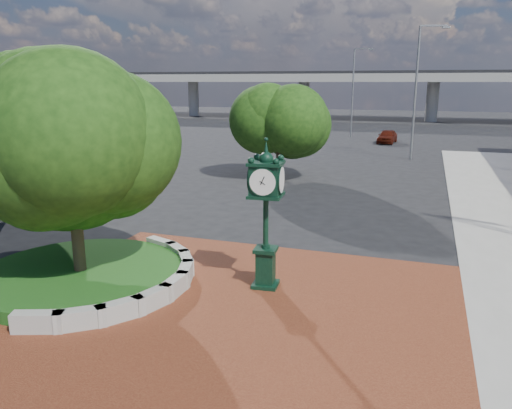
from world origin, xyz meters
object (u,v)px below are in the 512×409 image
Objects in this scene: street_lamp_far at (355,86)px; street_lamp_near at (419,83)px; parked_car at (387,136)px; post_clock at (266,209)px.

street_lamp_near is at bearing -65.04° from street_lamp_far.
street_lamp_far is at bearing 137.76° from parked_car.
parked_car is at bearing 105.46° from street_lamp_near.
post_clock is 37.99m from parked_car.
parked_car is 11.94m from street_lamp_near.
post_clock is 0.47× the size of street_lamp_far.
post_clock is at bearing -85.24° from street_lamp_far.
post_clock is 0.44× the size of street_lamp_near.
street_lamp_far is at bearing 114.96° from street_lamp_near.
street_lamp_near is 16.28m from street_lamp_far.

